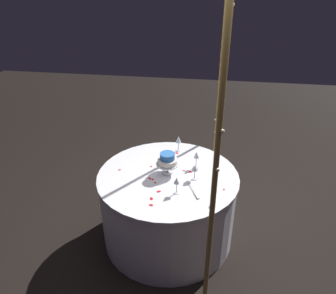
% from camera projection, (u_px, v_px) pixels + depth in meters
% --- Properties ---
extents(ground_plane, '(12.00, 12.00, 0.00)m').
position_uv_depth(ground_plane, '(168.00, 234.00, 3.39)').
color(ground_plane, black).
extents(decorative_arch, '(1.89, 0.06, 2.47)m').
position_uv_depth(decorative_arch, '(220.00, 99.00, 2.59)').
color(decorative_arch, olive).
rests_on(decorative_arch, ground).
extents(main_table, '(1.37, 1.37, 0.77)m').
position_uv_depth(main_table, '(168.00, 206.00, 3.21)').
color(main_table, white).
rests_on(main_table, ground).
extents(tiered_cake, '(0.22, 0.22, 0.22)m').
position_uv_depth(tiered_cake, '(167.00, 160.00, 2.98)').
color(tiered_cake, silver).
rests_on(tiered_cake, main_table).
extents(wine_glass_0, '(0.06, 0.06, 0.16)m').
position_uv_depth(wine_glass_0, '(177.00, 182.00, 2.71)').
color(wine_glass_0, silver).
rests_on(wine_glass_0, main_table).
extents(wine_glass_1, '(0.06, 0.06, 0.15)m').
position_uv_depth(wine_glass_1, '(195.00, 168.00, 2.90)').
color(wine_glass_1, silver).
rests_on(wine_glass_1, main_table).
extents(wine_glass_2, '(0.06, 0.06, 0.18)m').
position_uv_depth(wine_glass_2, '(178.00, 140.00, 3.38)').
color(wine_glass_2, silver).
rests_on(wine_glass_2, main_table).
extents(wine_glass_3, '(0.06, 0.06, 0.17)m').
position_uv_depth(wine_glass_3, '(196.00, 156.00, 3.09)').
color(wine_glass_3, silver).
rests_on(wine_glass_3, main_table).
extents(cake_knife, '(0.28, 0.14, 0.01)m').
position_uv_depth(cake_knife, '(194.00, 190.00, 2.79)').
color(cake_knife, silver).
rests_on(cake_knife, main_table).
extents(rose_petal_0, '(0.03, 0.03, 0.00)m').
position_uv_depth(rose_petal_0, '(155.00, 183.00, 2.90)').
color(rose_petal_0, red).
rests_on(rose_petal_0, main_table).
extents(rose_petal_1, '(0.04, 0.04, 0.00)m').
position_uv_depth(rose_petal_1, '(177.00, 153.00, 3.39)').
color(rose_petal_1, red).
rests_on(rose_petal_1, main_table).
extents(rose_petal_2, '(0.03, 0.04, 0.00)m').
position_uv_depth(rose_petal_2, '(151.00, 205.00, 2.61)').
color(rose_petal_2, red).
rests_on(rose_petal_2, main_table).
extents(rose_petal_3, '(0.03, 0.02, 0.00)m').
position_uv_depth(rose_petal_3, '(153.00, 179.00, 2.95)').
color(rose_petal_3, red).
rests_on(rose_petal_3, main_table).
extents(rose_petal_4, '(0.04, 0.05, 0.00)m').
position_uv_depth(rose_petal_4, '(159.00, 191.00, 2.78)').
color(rose_petal_4, red).
rests_on(rose_petal_4, main_table).
extents(rose_petal_5, '(0.03, 0.03, 0.00)m').
position_uv_depth(rose_petal_5, '(120.00, 170.00, 3.10)').
color(rose_petal_5, red).
rests_on(rose_petal_5, main_table).
extents(rose_petal_6, '(0.03, 0.02, 0.00)m').
position_uv_depth(rose_petal_6, '(224.00, 189.00, 2.81)').
color(rose_petal_6, red).
rests_on(rose_petal_6, main_table).
extents(rose_petal_7, '(0.03, 0.03, 0.00)m').
position_uv_depth(rose_petal_7, '(184.00, 171.00, 3.08)').
color(rose_petal_7, red).
rests_on(rose_petal_7, main_table).
extents(rose_petal_8, '(0.04, 0.05, 0.00)m').
position_uv_depth(rose_petal_8, '(191.00, 172.00, 3.06)').
color(rose_petal_8, red).
rests_on(rose_petal_8, main_table).
extents(rose_petal_9, '(0.03, 0.04, 0.00)m').
position_uv_depth(rose_petal_9, '(162.00, 165.00, 3.18)').
color(rose_petal_9, red).
rests_on(rose_petal_9, main_table).
extents(rose_petal_10, '(0.03, 0.03, 0.00)m').
position_uv_depth(rose_petal_10, '(151.00, 166.00, 3.15)').
color(rose_petal_10, red).
rests_on(rose_petal_10, main_table).
extents(rose_petal_11, '(0.05, 0.04, 0.00)m').
position_uv_depth(rose_petal_11, '(151.00, 199.00, 2.69)').
color(rose_petal_11, red).
rests_on(rose_petal_11, main_table).
extents(rose_petal_12, '(0.04, 0.04, 0.00)m').
position_uv_depth(rose_petal_12, '(150.00, 178.00, 2.96)').
color(rose_petal_12, red).
rests_on(rose_petal_12, main_table).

